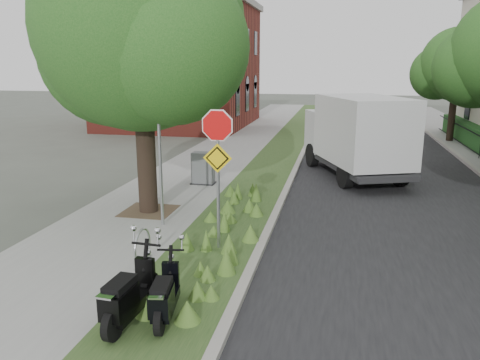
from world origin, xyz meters
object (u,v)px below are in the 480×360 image
object	(u,v)px
utility_cabinet	(203,169)
scooter_near	(126,302)
scooter_far	(164,301)
sign_assembly	(218,151)
box_truck	(357,133)

from	to	relation	value
utility_cabinet	scooter_near	bearing A→B (deg)	-81.18
scooter_far	utility_cabinet	xyz separation A→B (m)	(-1.93, 8.75, 0.16)
sign_assembly	utility_cabinet	bearing A→B (deg)	109.67
sign_assembly	scooter_near	xyz separation A→B (m)	(-0.59, -3.42, -1.80)
sign_assembly	scooter_near	distance (m)	3.91
scooter_near	box_truck	bearing A→B (deg)	72.03
scooter_far	scooter_near	bearing A→B (deg)	-156.51
scooter_near	scooter_far	bearing A→B (deg)	23.49
box_truck	scooter_far	bearing A→B (deg)	-105.86
sign_assembly	scooter_near	world-z (taller)	sign_assembly
scooter_near	utility_cabinet	world-z (taller)	utility_cabinet
sign_assembly	scooter_near	size ratio (longest dim) A/B	1.84
sign_assembly	box_truck	world-z (taller)	sign_assembly
scooter_far	box_truck	world-z (taller)	box_truck
scooter_near	box_truck	world-z (taller)	box_truck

